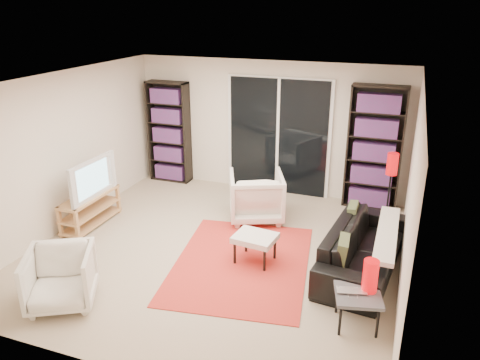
# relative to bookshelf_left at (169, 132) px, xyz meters

# --- Properties ---
(floor) EXTENTS (5.00, 5.00, 0.00)m
(floor) POSITION_rel_bookshelf_left_xyz_m (1.95, -2.33, -0.98)
(floor) COLOR #B4A08C
(floor) RESTS_ON ground
(wall_back) EXTENTS (5.00, 0.02, 2.40)m
(wall_back) POSITION_rel_bookshelf_left_xyz_m (1.95, 0.17, 0.22)
(wall_back) COLOR silver
(wall_back) RESTS_ON ground
(wall_front) EXTENTS (5.00, 0.02, 2.40)m
(wall_front) POSITION_rel_bookshelf_left_xyz_m (1.95, -4.83, 0.22)
(wall_front) COLOR silver
(wall_front) RESTS_ON ground
(wall_left) EXTENTS (0.02, 5.00, 2.40)m
(wall_left) POSITION_rel_bookshelf_left_xyz_m (-0.55, -2.33, 0.22)
(wall_left) COLOR silver
(wall_left) RESTS_ON ground
(wall_right) EXTENTS (0.02, 5.00, 2.40)m
(wall_right) POSITION_rel_bookshelf_left_xyz_m (4.45, -2.33, 0.22)
(wall_right) COLOR silver
(wall_right) RESTS_ON ground
(ceiling) EXTENTS (5.00, 5.00, 0.02)m
(ceiling) POSITION_rel_bookshelf_left_xyz_m (1.95, -2.33, 1.42)
(ceiling) COLOR white
(ceiling) RESTS_ON wall_back
(sliding_door) EXTENTS (1.92, 0.08, 2.16)m
(sliding_door) POSITION_rel_bookshelf_left_xyz_m (2.15, 0.13, 0.07)
(sliding_door) COLOR white
(sliding_door) RESTS_ON ground
(bookshelf_left) EXTENTS (0.80, 0.30, 1.95)m
(bookshelf_left) POSITION_rel_bookshelf_left_xyz_m (0.00, 0.00, 0.00)
(bookshelf_left) COLOR black
(bookshelf_left) RESTS_ON ground
(bookshelf_right) EXTENTS (0.90, 0.30, 2.10)m
(bookshelf_right) POSITION_rel_bookshelf_left_xyz_m (3.85, -0.00, 0.07)
(bookshelf_right) COLOR black
(bookshelf_right) RESTS_ON ground
(tv_stand) EXTENTS (0.37, 1.15, 0.50)m
(tv_stand) POSITION_rel_bookshelf_left_xyz_m (-0.24, -2.25, -0.71)
(tv_stand) COLOR tan
(tv_stand) RESTS_ON floor
(tv) EXTENTS (0.16, 1.06, 0.61)m
(tv) POSITION_rel_bookshelf_left_xyz_m (-0.22, -2.25, -0.17)
(tv) COLOR black
(tv) RESTS_ON tv_stand
(rug) EXTENTS (2.10, 2.63, 0.01)m
(rug) POSITION_rel_bookshelf_left_xyz_m (2.41, -2.56, -0.97)
(rug) COLOR red
(rug) RESTS_ON floor
(sofa) EXTENTS (1.05, 2.17, 0.61)m
(sofa) POSITION_rel_bookshelf_left_xyz_m (3.97, -2.12, -0.67)
(sofa) COLOR black
(sofa) RESTS_ON floor
(armchair_back) EXTENTS (1.11, 1.12, 0.79)m
(armchair_back) POSITION_rel_bookshelf_left_xyz_m (2.16, -1.15, -0.58)
(armchair_back) COLOR silver
(armchair_back) RESTS_ON floor
(armchair_front) EXTENTS (1.00, 1.01, 0.69)m
(armchair_front) POSITION_rel_bookshelf_left_xyz_m (0.74, -4.12, -0.63)
(armchair_front) COLOR silver
(armchair_front) RESTS_ON floor
(ottoman) EXTENTS (0.59, 0.50, 0.40)m
(ottoman) POSITION_rel_bookshelf_left_xyz_m (2.57, -2.45, -0.63)
(ottoman) COLOR silver
(ottoman) RESTS_ON floor
(side_table) EXTENTS (0.59, 0.59, 0.40)m
(side_table) POSITION_rel_bookshelf_left_xyz_m (4.03, -3.35, -0.62)
(side_table) COLOR #4D4E53
(side_table) RESTS_ON floor
(laptop) EXTENTS (0.36, 0.28, 0.03)m
(laptop) POSITION_rel_bookshelf_left_xyz_m (3.97, -3.39, -0.56)
(laptop) COLOR silver
(laptop) RESTS_ON side_table
(table_lamp) EXTENTS (0.17, 0.17, 0.37)m
(table_lamp) POSITION_rel_bookshelf_left_xyz_m (4.13, -3.25, -0.39)
(table_lamp) COLOR #C2070B
(table_lamp) RESTS_ON side_table
(floor_lamp) EXTENTS (0.19, 0.19, 1.23)m
(floor_lamp) POSITION_rel_bookshelf_left_xyz_m (4.18, -0.78, -0.05)
(floor_lamp) COLOR black
(floor_lamp) RESTS_ON floor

